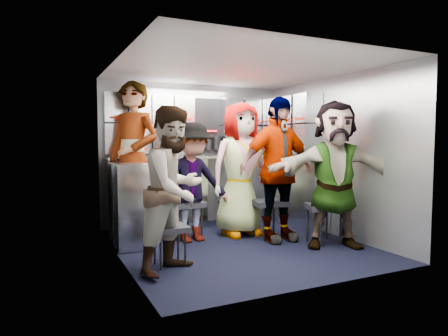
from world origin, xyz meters
name	(u,v)px	position (x,y,z in m)	size (l,w,h in m)	color
floor	(239,245)	(0.00, 0.00, 0.00)	(3.00, 3.00, 0.00)	black
wall_back	(194,154)	(0.00, 1.50, 1.05)	(2.80, 0.04, 2.10)	#959BA3
wall_left	(119,161)	(-1.40, 0.00, 1.05)	(0.04, 3.00, 2.10)	#959BA3
wall_right	(332,156)	(1.40, 0.00, 1.05)	(0.04, 3.00, 2.10)	#959BA3
ceiling	(239,68)	(0.00, 0.00, 2.10)	(2.80, 3.00, 0.02)	silver
cart_bank_back	(199,192)	(0.00, 1.29, 0.49)	(2.68, 0.38, 0.99)	#A4A9B5
cart_bank_left	(129,204)	(-1.19, 0.56, 0.49)	(0.38, 0.76, 0.99)	#A4A9B5
counter	(199,157)	(0.00, 1.29, 1.01)	(2.68, 0.42, 0.03)	#B7BABF
locker_bank_back	(197,125)	(0.00, 1.35, 1.49)	(2.68, 0.28, 0.82)	#A4A9B5
locker_bank_right	(293,125)	(1.25, 0.70, 1.49)	(0.28, 1.00, 0.82)	#A4A9B5
right_cabinet	(296,192)	(1.25, 0.60, 0.50)	(0.28, 1.20, 1.00)	#A4A9B5
coffee_niche	(207,126)	(0.18, 1.41, 1.47)	(0.46, 0.16, 0.84)	black
red_latch_strip	(204,167)	(0.00, 1.09, 0.88)	(2.60, 0.02, 0.03)	#A51306
jump_seat_near_left	(170,230)	(-0.99, -0.39, 0.36)	(0.36, 0.34, 0.40)	black
jump_seat_mid_left	(187,206)	(-0.44, 0.61, 0.42)	(0.41, 0.39, 0.47)	black
jump_seat_center	(234,205)	(0.27, 0.66, 0.38)	(0.40, 0.38, 0.43)	black
jump_seat_mid_right	(269,204)	(0.53, 0.18, 0.43)	(0.49, 0.47, 0.49)	black
jump_seat_near_right	(324,209)	(0.99, -0.35, 0.42)	(0.52, 0.51, 0.48)	black
attendant_standing	(134,160)	(-1.05, 0.91, 1.01)	(0.74, 0.48, 2.02)	black
attendant_arc_a	(175,189)	(-0.99, -0.57, 0.79)	(0.77, 0.60, 1.59)	black
attendant_arc_b	(192,182)	(-0.44, 0.43, 0.74)	(0.96, 0.55, 1.48)	black
attendant_arc_c	(240,169)	(0.27, 0.48, 0.88)	(0.86, 0.56, 1.76)	black
attendant_arc_d	(277,169)	(0.53, 0.00, 0.90)	(1.05, 0.44, 1.80)	black
attendant_arc_e	(335,174)	(0.99, -0.53, 0.87)	(1.61, 0.51, 1.73)	black
bottle_left	(164,148)	(-0.55, 1.24, 1.16)	(0.06, 0.06, 0.25)	white
bottle_mid	(176,147)	(-0.37, 1.24, 1.16)	(0.07, 0.07, 0.26)	white
bottle_right	(236,147)	(0.59, 1.24, 1.16)	(0.07, 0.07, 0.25)	white
cup_left	(155,153)	(-0.68, 1.23, 1.08)	(0.08, 0.08, 0.10)	beige
cup_right	(226,152)	(0.42, 1.23, 1.08)	(0.09, 0.09, 0.11)	beige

